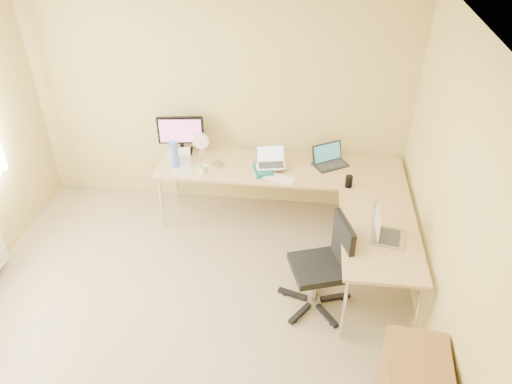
# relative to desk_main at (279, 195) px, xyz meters

# --- Properties ---
(floor) EXTENTS (4.50, 4.50, 0.00)m
(floor) POSITION_rel_desk_main_xyz_m (-0.72, -1.85, -0.36)
(floor) COLOR tan
(floor) RESTS_ON ground
(ceiling) EXTENTS (4.50, 4.50, 0.00)m
(ceiling) POSITION_rel_desk_main_xyz_m (-0.72, -1.85, 2.24)
(ceiling) COLOR white
(ceiling) RESTS_ON ground
(wall_back) EXTENTS (4.50, 0.00, 4.50)m
(wall_back) POSITION_rel_desk_main_xyz_m (-0.72, 0.40, 0.93)
(wall_back) COLOR tan
(wall_back) RESTS_ON ground
(wall_right) EXTENTS (0.00, 4.50, 4.50)m
(wall_right) POSITION_rel_desk_main_xyz_m (1.38, -1.85, 0.93)
(wall_right) COLOR tan
(wall_right) RESTS_ON ground
(desk_main) EXTENTS (2.65, 0.70, 0.73)m
(desk_main) POSITION_rel_desk_main_xyz_m (0.00, 0.00, 0.00)
(desk_main) COLOR tan
(desk_main) RESTS_ON ground
(desk_return) EXTENTS (0.70, 1.30, 0.73)m
(desk_return) POSITION_rel_desk_main_xyz_m (0.98, -1.00, 0.00)
(desk_return) COLOR tan
(desk_return) RESTS_ON ground
(monitor) EXTENTS (0.53, 0.23, 0.44)m
(monitor) POSITION_rel_desk_main_xyz_m (-1.13, 0.20, 0.58)
(monitor) COLOR black
(monitor) RESTS_ON desk_main
(book_stack) EXTENTS (0.26, 0.30, 0.04)m
(book_stack) POSITION_rel_desk_main_xyz_m (-0.17, -0.12, 0.39)
(book_stack) COLOR #105744
(book_stack) RESTS_ON desk_main
(laptop_center) EXTENTS (0.36, 0.30, 0.20)m
(laptop_center) POSITION_rel_desk_main_xyz_m (-0.09, -0.06, 0.51)
(laptop_center) COLOR silver
(laptop_center) RESTS_ON desk_main
(laptop_black) EXTENTS (0.45, 0.41, 0.23)m
(laptop_black) POSITION_rel_desk_main_xyz_m (0.54, 0.10, 0.48)
(laptop_black) COLOR black
(laptop_black) RESTS_ON desk_main
(keyboard) EXTENTS (0.45, 0.25, 0.02)m
(keyboard) POSITION_rel_desk_main_xyz_m (-0.04, -0.22, 0.38)
(keyboard) COLOR white
(keyboard) RESTS_ON desk_main
(mouse) EXTENTS (0.09, 0.06, 0.03)m
(mouse) POSITION_rel_desk_main_xyz_m (-0.06, -0.19, 0.38)
(mouse) COLOR white
(mouse) RESTS_ON desk_main
(mug) EXTENTS (0.13, 0.13, 0.10)m
(mug) POSITION_rel_desk_main_xyz_m (-0.80, -0.23, 0.41)
(mug) COLOR beige
(mug) RESTS_ON desk_main
(cd_stack) EXTENTS (0.15, 0.15, 0.03)m
(cd_stack) POSITION_rel_desk_main_xyz_m (-0.69, -0.04, 0.38)
(cd_stack) COLOR silver
(cd_stack) RESTS_ON desk_main
(water_bottle) EXTENTS (0.10, 0.10, 0.30)m
(water_bottle) POSITION_rel_desk_main_xyz_m (-1.13, -0.13, 0.52)
(water_bottle) COLOR #5073DC
(water_bottle) RESTS_ON desk_main
(papers) EXTENTS (0.26, 0.32, 0.01)m
(papers) POSITION_rel_desk_main_xyz_m (-1.04, -0.16, 0.37)
(papers) COLOR silver
(papers) RESTS_ON desk_main
(white_box) EXTENTS (0.29, 0.24, 0.09)m
(white_box) POSITION_rel_desk_main_xyz_m (-1.13, 0.04, 0.41)
(white_box) COLOR white
(white_box) RESTS_ON desk_main
(desk_fan) EXTENTS (0.21, 0.21, 0.24)m
(desk_fan) POSITION_rel_desk_main_xyz_m (-0.90, 0.20, 0.49)
(desk_fan) COLOR white
(desk_fan) RESTS_ON desk_main
(black_cup) EXTENTS (0.08, 0.08, 0.13)m
(black_cup) POSITION_rel_desk_main_xyz_m (0.72, -0.30, 0.43)
(black_cup) COLOR black
(black_cup) RESTS_ON desk_main
(laptop_return) EXTENTS (0.40, 0.34, 0.24)m
(laptop_return) POSITION_rel_desk_main_xyz_m (1.03, -1.08, 0.48)
(laptop_return) COLOR #A7A7B7
(laptop_return) RESTS_ON desk_return
(office_chair) EXTENTS (0.73, 0.73, 0.96)m
(office_chair) POSITION_rel_desk_main_xyz_m (0.43, -1.24, 0.14)
(office_chair) COLOR black
(office_chair) RESTS_ON ground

